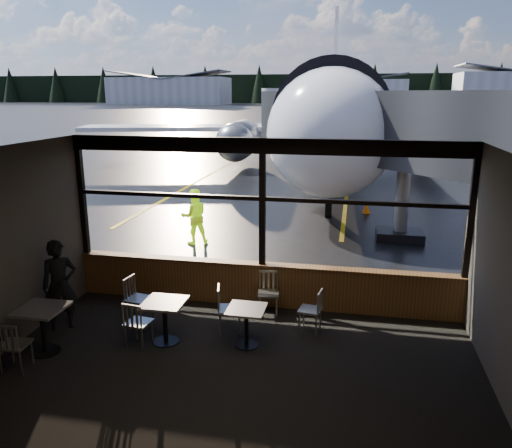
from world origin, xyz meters
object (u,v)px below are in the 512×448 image
(jet_bridge, at_px, (418,168))
(chair_near_w, at_px, (230,310))
(chair_mid_s, at_px, (139,323))
(passenger, at_px, (60,285))
(cafe_table_mid, at_px, (165,322))
(chair_near_n, at_px, (268,294))
(chair_near_e, at_px, (310,310))
(chair_left_s, at_px, (15,345))
(airliner, at_px, (335,67))
(cone_nose, at_px, (366,208))
(cafe_table_near, at_px, (246,327))
(cafe_table_left, at_px, (43,330))
(ground_crew, at_px, (194,216))
(chair_mid_w, at_px, (139,300))

(jet_bridge, relative_size, chair_near_w, 11.11)
(chair_mid_s, xyz_separation_m, passenger, (-1.71, 0.38, 0.43))
(cafe_table_mid, distance_m, chair_near_n, 2.22)
(chair_near_e, xyz_separation_m, chair_left_s, (-4.51, -2.29, 0.02))
(chair_mid_s, distance_m, passenger, 1.81)
(chair_near_w, bearing_deg, airliner, 164.10)
(airliner, relative_size, cone_nose, 88.51)
(airliner, xyz_separation_m, cone_nose, (1.92, -11.73, -5.54))
(chair_near_w, distance_m, passenger, 3.21)
(cafe_table_mid, relative_size, cone_nose, 1.86)
(chair_mid_s, relative_size, chair_left_s, 0.98)
(jet_bridge, relative_size, chair_near_n, 11.75)
(cafe_table_near, relative_size, chair_near_w, 0.78)
(cafe_table_left, distance_m, chair_near_w, 3.24)
(cafe_table_left, bearing_deg, airliner, 81.05)
(passenger, distance_m, ground_crew, 5.85)
(jet_bridge, xyz_separation_m, chair_mid_w, (-5.81, -6.71, -1.77))
(cafe_table_mid, relative_size, chair_near_e, 0.95)
(jet_bridge, bearing_deg, passenger, -134.47)
(jet_bridge, distance_m, chair_mid_w, 9.06)
(ground_crew, height_order, cone_nose, ground_crew)
(cafe_table_left, distance_m, chair_near_e, 4.72)
(cafe_table_near, distance_m, chair_near_e, 1.31)
(chair_near_n, distance_m, chair_mid_s, 2.66)
(ground_crew, bearing_deg, chair_near_w, 86.00)
(jet_bridge, xyz_separation_m, chair_left_s, (-7.02, -8.77, -1.79))
(cafe_table_mid, distance_m, chair_mid_w, 1.09)
(chair_near_e, relative_size, cone_nose, 1.96)
(chair_mid_w, relative_size, ground_crew, 0.55)
(passenger, height_order, ground_crew, passenger)
(chair_near_n, height_order, passenger, passenger)
(chair_near_n, relative_size, cone_nose, 2.04)
(cafe_table_near, xyz_separation_m, chair_left_s, (-3.47, -1.50, 0.08))
(chair_near_e, distance_m, cone_nose, 10.01)
(cafe_table_left, distance_m, chair_mid_s, 1.59)
(chair_near_e, height_order, chair_left_s, chair_left_s)
(chair_near_w, height_order, chair_mid_w, chair_near_w)
(cafe_table_near, distance_m, chair_mid_s, 1.90)
(chair_near_n, bearing_deg, chair_mid_w, 9.50)
(jet_bridge, bearing_deg, chair_near_e, -111.13)
(chair_near_w, relative_size, chair_mid_s, 1.06)
(chair_left_s, bearing_deg, ground_crew, 79.53)
(cafe_table_left, xyz_separation_m, chair_mid_s, (1.50, 0.54, 0.02))
(cafe_table_near, bearing_deg, ground_crew, 116.05)
(airliner, distance_m, chair_mid_s, 23.53)
(cafe_table_near, height_order, chair_mid_s, chair_mid_s)
(cafe_table_mid, distance_m, ground_crew, 6.15)
(cafe_table_mid, height_order, chair_left_s, chair_left_s)
(chair_mid_s, xyz_separation_m, chair_left_s, (-1.61, -1.13, 0.01))
(airliner, relative_size, chair_near_w, 40.97)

